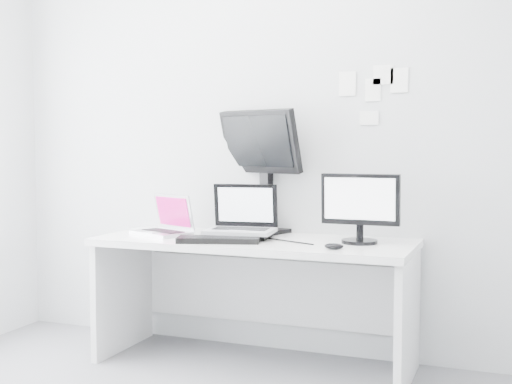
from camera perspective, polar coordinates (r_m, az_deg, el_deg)
back_wall at (r=4.16m, az=1.59°, el=5.15°), size 3.60×0.00×3.60m
desk at (r=3.94m, az=-0.17°, el=-9.23°), size 1.80×0.70×0.73m
macbook at (r=4.08m, az=-7.97°, el=-1.82°), size 0.41×0.36×0.25m
speaker at (r=4.25m, az=-2.61°, el=-2.11°), size 0.09×0.09×0.17m
dell_laptop at (r=3.88m, az=-1.33°, el=-1.59°), size 0.42×0.34×0.32m
rear_monitor at (r=4.14m, az=0.56°, el=1.88°), size 0.60×0.39×0.77m
samsung_monitor at (r=3.73m, az=8.69°, el=-1.28°), size 0.43×0.20×0.39m
keyboard at (r=3.75m, az=-3.15°, el=-4.01°), size 0.48×0.28×0.03m
mouse at (r=3.52m, az=6.55°, el=-4.53°), size 0.10×0.07×0.03m
wall_note_0 at (r=4.04m, az=7.66°, el=8.98°), size 0.10×0.00×0.14m
wall_note_1 at (r=4.01m, az=9.76°, el=8.43°), size 0.09×0.00×0.13m
wall_note_2 at (r=3.99m, az=11.91°, el=9.15°), size 0.10×0.00×0.14m
wall_note_3 at (r=4.00m, az=9.45°, el=6.15°), size 0.11×0.00×0.08m
wall_note_4 at (r=4.00m, az=10.61°, el=9.63°), size 0.12×0.00×0.11m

